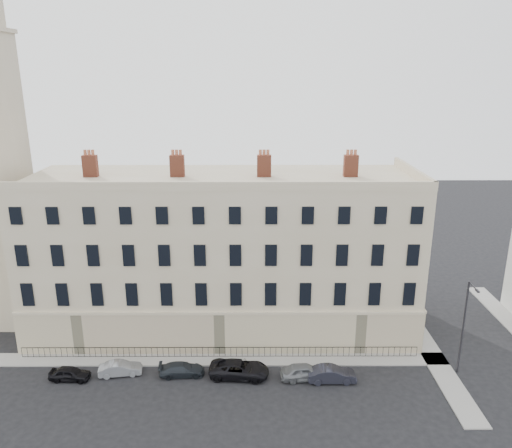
% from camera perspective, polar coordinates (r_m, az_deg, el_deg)
% --- Properties ---
extents(ground, '(160.00, 160.00, 0.00)m').
position_cam_1_polar(ground, '(41.50, 4.07, -18.94)').
color(ground, black).
rests_on(ground, ground).
extents(terrace, '(36.22, 12.22, 17.00)m').
position_cam_1_polar(terrace, '(48.54, -3.82, -3.28)').
color(terrace, '#BBAB8B').
rests_on(terrace, ground).
extents(pavement_terrace, '(48.00, 2.00, 0.12)m').
position_cam_1_polar(pavement_terrace, '(46.05, -9.36, -15.04)').
color(pavement_terrace, gray).
rests_on(pavement_terrace, ground).
extents(pavement_east_return, '(2.00, 24.00, 0.12)m').
position_cam_1_polar(pavement_east_return, '(50.62, 18.60, -12.59)').
color(pavement_east_return, gray).
rests_on(pavement_east_return, ground).
extents(railings, '(35.00, 0.04, 0.96)m').
position_cam_1_polar(railings, '(45.68, -4.19, -14.39)').
color(railings, black).
rests_on(railings, ground).
extents(car_a, '(3.40, 1.53, 1.14)m').
position_cam_1_polar(car_a, '(45.44, -20.50, -15.72)').
color(car_a, black).
rests_on(car_a, ground).
extents(car_b, '(3.67, 1.75, 1.16)m').
position_cam_1_polar(car_b, '(44.83, -15.25, -15.64)').
color(car_b, gray).
rests_on(car_b, ground).
extents(car_c, '(3.89, 1.83, 1.10)m').
position_cam_1_polar(car_c, '(43.77, -8.49, -16.11)').
color(car_c, '#1F2429').
rests_on(car_c, ground).
extents(car_d, '(5.12, 2.68, 1.37)m').
position_cam_1_polar(car_d, '(43.12, -1.94, -16.25)').
color(car_d, black).
rests_on(car_d, ground).
extents(car_e, '(4.10, 1.96, 1.35)m').
position_cam_1_polar(car_e, '(43.00, 5.56, -16.45)').
color(car_e, slate).
rests_on(car_e, ground).
extents(car_f, '(4.00, 1.48, 1.31)m').
position_cam_1_polar(car_f, '(43.00, 8.63, -16.62)').
color(car_f, '#20212B').
rests_on(car_f, ground).
extents(streetlamp, '(0.22, 1.80, 8.30)m').
position_cam_1_polar(streetlamp, '(44.95, 22.70, -10.45)').
color(streetlamp, '#313035').
rests_on(streetlamp, ground).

